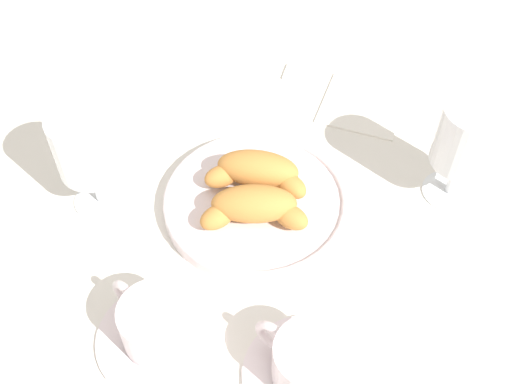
{
  "coord_description": "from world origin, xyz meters",
  "views": [
    {
      "loc": [
        0.1,
        0.47,
        0.61
      ],
      "look_at": [
        0.03,
        -0.01,
        0.03
      ],
      "focal_mm": 44.46,
      "sensor_mm": 36.0,
      "label": 1
    }
  ],
  "objects_px": {
    "pastry_plate": "(256,202)",
    "coffee_cup_near": "(157,327)",
    "coffee_cup_far": "(309,365)",
    "croissant_large": "(257,171)",
    "juice_glass_right": "(469,144)",
    "croissant_small": "(254,207)",
    "juice_glass_left": "(87,149)",
    "folded_napkin": "(362,105)",
    "sugar_packet": "(301,73)"
  },
  "relations": [
    {
      "from": "pastry_plate",
      "to": "coffee_cup_near",
      "type": "xyz_separation_m",
      "value": [
        0.13,
        0.16,
        0.02
      ]
    },
    {
      "from": "coffee_cup_near",
      "to": "coffee_cup_far",
      "type": "relative_size",
      "value": 1.0
    },
    {
      "from": "croissant_large",
      "to": "juice_glass_right",
      "type": "xyz_separation_m",
      "value": [
        -0.24,
        0.04,
        0.05
      ]
    },
    {
      "from": "croissant_small",
      "to": "coffee_cup_near",
      "type": "distance_m",
      "value": 0.18
    },
    {
      "from": "coffee_cup_near",
      "to": "pastry_plate",
      "type": "bearing_deg",
      "value": -128.48
    },
    {
      "from": "croissant_small",
      "to": "pastry_plate",
      "type": "bearing_deg",
      "value": -102.82
    },
    {
      "from": "croissant_large",
      "to": "coffee_cup_near",
      "type": "distance_m",
      "value": 0.23
    },
    {
      "from": "coffee_cup_near",
      "to": "juice_glass_left",
      "type": "height_order",
      "value": "juice_glass_left"
    },
    {
      "from": "folded_napkin",
      "to": "pastry_plate",
      "type": "bearing_deg",
      "value": 42.02
    },
    {
      "from": "pastry_plate",
      "to": "juice_glass_right",
      "type": "relative_size",
      "value": 1.62
    },
    {
      "from": "pastry_plate",
      "to": "croissant_large",
      "type": "xyz_separation_m",
      "value": [
        -0.01,
        -0.02,
        0.03
      ]
    },
    {
      "from": "coffee_cup_far",
      "to": "pastry_plate",
      "type": "bearing_deg",
      "value": -85.09
    },
    {
      "from": "croissant_large",
      "to": "folded_napkin",
      "type": "relative_size",
      "value": 1.18
    },
    {
      "from": "croissant_small",
      "to": "juice_glass_right",
      "type": "xyz_separation_m",
      "value": [
        -0.25,
        -0.01,
        0.05
      ]
    },
    {
      "from": "sugar_packet",
      "to": "pastry_plate",
      "type": "bearing_deg",
      "value": 90.65
    },
    {
      "from": "coffee_cup_far",
      "to": "juice_glass_left",
      "type": "distance_m",
      "value": 0.34
    },
    {
      "from": "croissant_large",
      "to": "croissant_small",
      "type": "bearing_deg",
      "value": 77.28
    },
    {
      "from": "juice_glass_left",
      "to": "folded_napkin",
      "type": "height_order",
      "value": "juice_glass_left"
    },
    {
      "from": "coffee_cup_near",
      "to": "sugar_packet",
      "type": "relative_size",
      "value": 2.72
    },
    {
      "from": "croissant_large",
      "to": "juice_glass_right",
      "type": "height_order",
      "value": "juice_glass_right"
    },
    {
      "from": "croissant_small",
      "to": "coffee_cup_near",
      "type": "xyz_separation_m",
      "value": [
        0.12,
        0.13,
        -0.01
      ]
    },
    {
      "from": "juice_glass_left",
      "to": "juice_glass_right",
      "type": "relative_size",
      "value": 1.0
    },
    {
      "from": "pastry_plate",
      "to": "juice_glass_left",
      "type": "height_order",
      "value": "juice_glass_left"
    },
    {
      "from": "croissant_small",
      "to": "juice_glass_left",
      "type": "height_order",
      "value": "juice_glass_left"
    },
    {
      "from": "croissant_large",
      "to": "coffee_cup_far",
      "type": "relative_size",
      "value": 0.95
    },
    {
      "from": "folded_napkin",
      "to": "croissant_small",
      "type": "bearing_deg",
      "value": 45.87
    },
    {
      "from": "croissant_large",
      "to": "coffee_cup_near",
      "type": "relative_size",
      "value": 0.95
    },
    {
      "from": "coffee_cup_far",
      "to": "juice_glass_right",
      "type": "distance_m",
      "value": 0.31
    },
    {
      "from": "juice_glass_left",
      "to": "coffee_cup_far",
      "type": "bearing_deg",
      "value": 128.17
    },
    {
      "from": "croissant_small",
      "to": "sugar_packet",
      "type": "xyz_separation_m",
      "value": [
        -0.11,
        -0.27,
        -0.04
      ]
    },
    {
      "from": "juice_glass_left",
      "to": "juice_glass_right",
      "type": "xyz_separation_m",
      "value": [
        -0.43,
        0.06,
        -0.0
      ]
    },
    {
      "from": "croissant_small",
      "to": "juice_glass_right",
      "type": "height_order",
      "value": "juice_glass_right"
    },
    {
      "from": "croissant_small",
      "to": "sugar_packet",
      "type": "relative_size",
      "value": 2.71
    },
    {
      "from": "croissant_large",
      "to": "coffee_cup_far",
      "type": "distance_m",
      "value": 0.25
    },
    {
      "from": "croissant_large",
      "to": "croissant_small",
      "type": "relative_size",
      "value": 0.96
    },
    {
      "from": "croissant_small",
      "to": "coffee_cup_far",
      "type": "xyz_separation_m",
      "value": [
        -0.03,
        0.19,
        -0.01
      ]
    },
    {
      "from": "croissant_small",
      "to": "sugar_packet",
      "type": "bearing_deg",
      "value": -112.38
    },
    {
      "from": "croissant_small",
      "to": "juice_glass_right",
      "type": "relative_size",
      "value": 0.97
    },
    {
      "from": "croissant_large",
      "to": "coffee_cup_far",
      "type": "bearing_deg",
      "value": 93.22
    },
    {
      "from": "pastry_plate",
      "to": "juice_glass_right",
      "type": "distance_m",
      "value": 0.26
    },
    {
      "from": "folded_napkin",
      "to": "sugar_packet",
      "type": "bearing_deg",
      "value": -47.85
    },
    {
      "from": "croissant_small",
      "to": "croissant_large",
      "type": "bearing_deg",
      "value": -102.72
    },
    {
      "from": "pastry_plate",
      "to": "folded_napkin",
      "type": "bearing_deg",
      "value": -137.98
    },
    {
      "from": "coffee_cup_near",
      "to": "juice_glass_right",
      "type": "relative_size",
      "value": 0.97
    },
    {
      "from": "coffee_cup_near",
      "to": "juice_glass_left",
      "type": "distance_m",
      "value": 0.22
    },
    {
      "from": "coffee_cup_near",
      "to": "juice_glass_right",
      "type": "height_order",
      "value": "juice_glass_right"
    },
    {
      "from": "coffee_cup_near",
      "to": "juice_glass_left",
      "type": "xyz_separation_m",
      "value": [
        0.06,
        -0.2,
        0.07
      ]
    },
    {
      "from": "coffee_cup_near",
      "to": "juice_glass_left",
      "type": "bearing_deg",
      "value": -72.94
    },
    {
      "from": "croissant_large",
      "to": "coffee_cup_near",
      "type": "xyz_separation_m",
      "value": [
        0.13,
        0.18,
        -0.01
      ]
    },
    {
      "from": "croissant_large",
      "to": "pastry_plate",
      "type": "bearing_deg",
      "value": 77.41
    }
  ]
}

